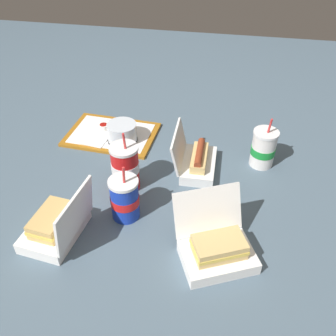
% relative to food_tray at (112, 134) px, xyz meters
% --- Properties ---
extents(ground_plane, '(3.20, 3.20, 0.00)m').
position_rel_food_tray_xyz_m(ground_plane, '(0.28, -0.26, -0.01)').
color(ground_plane, '#4C6070').
extents(food_tray, '(0.39, 0.28, 0.01)m').
position_rel_food_tray_xyz_m(food_tray, '(0.00, 0.00, 0.00)').
color(food_tray, '#A56619').
rests_on(food_tray, ground_plane).
extents(cake_container, '(0.12, 0.12, 0.08)m').
position_rel_food_tray_xyz_m(cake_container, '(0.06, -0.04, 0.04)').
color(cake_container, black).
rests_on(cake_container, food_tray).
extents(ketchup_cup, '(0.04, 0.04, 0.02)m').
position_rel_food_tray_xyz_m(ketchup_cup, '(-0.04, 0.02, 0.02)').
color(ketchup_cup, white).
rests_on(ketchup_cup, food_tray).
extents(napkin_stack, '(0.11, 0.11, 0.00)m').
position_rel_food_tray_xyz_m(napkin_stack, '(-0.05, -0.06, 0.01)').
color(napkin_stack, white).
rests_on(napkin_stack, food_tray).
extents(plastic_fork, '(0.11, 0.05, 0.00)m').
position_rel_food_tray_xyz_m(plastic_fork, '(-0.00, 0.08, 0.01)').
color(plastic_fork, white).
rests_on(plastic_fork, food_tray).
extents(clamshell_sandwich_center, '(0.27, 0.28, 0.17)m').
position_rel_food_tray_xyz_m(clamshell_sandwich_center, '(0.49, -0.56, 0.04)').
color(clamshell_sandwich_center, white).
rests_on(clamshell_sandwich_center, ground_plane).
extents(clamshell_sandwich_left, '(0.20, 0.22, 0.19)m').
position_rel_food_tray_xyz_m(clamshell_sandwich_left, '(0.00, -0.57, 0.04)').
color(clamshell_sandwich_left, white).
rests_on(clamshell_sandwich_left, ground_plane).
extents(clamshell_hotdog_right, '(0.16, 0.21, 0.16)m').
position_rel_food_tray_xyz_m(clamshell_hotdog_right, '(0.38, -0.16, 0.03)').
color(clamshell_hotdog_right, white).
rests_on(clamshell_hotdog_right, ground_plane).
extents(soda_cup_corner, '(0.10, 0.10, 0.21)m').
position_rel_food_tray_xyz_m(soda_cup_corner, '(0.19, -0.44, 0.07)').
color(soda_cup_corner, '#1938B7').
rests_on(soda_cup_corner, ground_plane).
extents(soda_cup_front, '(0.09, 0.09, 0.21)m').
position_rel_food_tray_xyz_m(soda_cup_front, '(0.63, -0.08, 0.07)').
color(soda_cup_front, white).
rests_on(soda_cup_front, ground_plane).
extents(soda_cup_center, '(0.10, 0.10, 0.23)m').
position_rel_food_tray_xyz_m(soda_cup_center, '(0.15, -0.30, 0.08)').
color(soda_cup_center, red).
rests_on(soda_cup_center, ground_plane).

